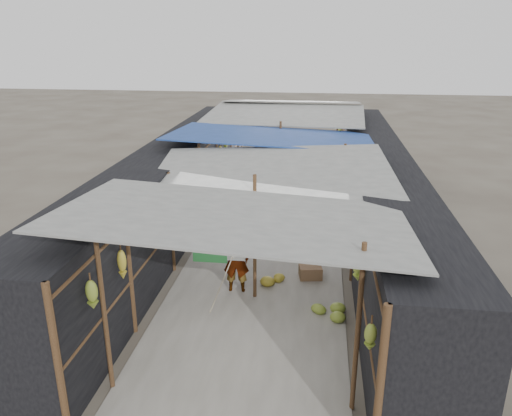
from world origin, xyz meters
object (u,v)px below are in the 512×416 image
at_px(vendor_elderly, 236,259).
at_px(vendor_seated, 336,219).
at_px(crate_near, 290,245).
at_px(black_basin, 321,210).
at_px(shopper_blue, 249,214).

xyz_separation_m(vendor_elderly, vendor_seated, (2.11, 3.50, -0.33)).
distance_m(crate_near, black_basin, 3.01).
relative_size(crate_near, black_basin, 0.83).
distance_m(black_basin, vendor_elderly, 5.38).
bearing_deg(black_basin, vendor_elderly, -108.98).
height_order(black_basin, vendor_seated, vendor_seated).
bearing_deg(vendor_elderly, vendor_seated, -124.96).
bearing_deg(vendor_elderly, shopper_blue, -91.23).
xyz_separation_m(black_basin, shopper_blue, (-1.86, -2.36, 0.62)).
distance_m(crate_near, vendor_seated, 1.78).
bearing_deg(vendor_elderly, crate_near, -118.71).
height_order(vendor_elderly, vendor_seated, vendor_elderly).
relative_size(shopper_blue, vendor_seated, 1.81).
xyz_separation_m(black_basin, vendor_elderly, (-1.74, -5.05, 0.63)).
distance_m(black_basin, vendor_seated, 1.62).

